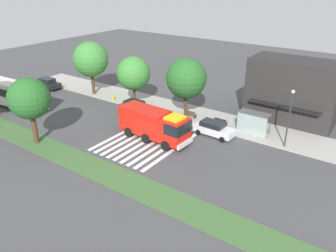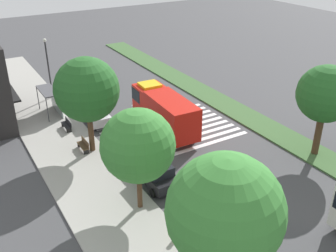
{
  "view_description": "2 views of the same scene",
  "coord_description": "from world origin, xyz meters",
  "px_view_note": "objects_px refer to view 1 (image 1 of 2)",
  "views": [
    {
      "loc": [
        20.99,
        -26.01,
        16.86
      ],
      "look_at": [
        1.27,
        1.9,
        1.3
      ],
      "focal_mm": 35.67,
      "sensor_mm": 36.0,
      "label": 1
    },
    {
      "loc": [
        -26.68,
        16.16,
        16.17
      ],
      "look_at": [
        -1.05,
        0.9,
        1.18
      ],
      "focal_mm": 41.96,
      "sensor_mm": 36.0,
      "label": 2
    }
  ],
  "objects_px": {
    "transit_bus": "(12,93)",
    "sidewalk_tree_center": "(186,78)",
    "parked_car_east": "(214,129)",
    "bench_west_of_shelter": "(190,114)",
    "fire_truck": "(156,124)",
    "bus_stop_shelter": "(253,119)",
    "sidewalk_tree_far_west": "(91,59)",
    "parked_car_west": "(48,83)",
    "sidewalk_tree_west": "(133,73)",
    "fire_hydrant": "(113,98)",
    "median_tree_west": "(29,99)",
    "bench_near_shelter": "(221,122)",
    "parked_car_mid": "(135,107)",
    "street_lamp": "(290,114)"
  },
  "relations": [
    {
      "from": "bench_west_of_shelter",
      "to": "sidewalk_tree_center",
      "type": "height_order",
      "value": "sidewalk_tree_center"
    },
    {
      "from": "parked_car_east",
      "to": "fire_hydrant",
      "type": "bearing_deg",
      "value": 175.75
    },
    {
      "from": "parked_car_west",
      "to": "transit_bus",
      "type": "bearing_deg",
      "value": -68.3
    },
    {
      "from": "median_tree_west",
      "to": "fire_hydrant",
      "type": "bearing_deg",
      "value": 100.0
    },
    {
      "from": "bus_stop_shelter",
      "to": "sidewalk_tree_far_west",
      "type": "distance_m",
      "value": 25.64
    },
    {
      "from": "bench_near_shelter",
      "to": "sidewalk_tree_center",
      "type": "bearing_deg",
      "value": -172.85
    },
    {
      "from": "parked_car_west",
      "to": "transit_bus",
      "type": "distance_m",
      "value": 8.58
    },
    {
      "from": "parked_car_mid",
      "to": "sidewalk_tree_far_west",
      "type": "distance_m",
      "value": 11.41
    },
    {
      "from": "bench_west_of_shelter",
      "to": "street_lamp",
      "type": "relative_size",
      "value": 0.25
    },
    {
      "from": "sidewalk_tree_west",
      "to": "fire_truck",
      "type": "bearing_deg",
      "value": -37.63
    },
    {
      "from": "bench_near_shelter",
      "to": "sidewalk_tree_far_west",
      "type": "bearing_deg",
      "value": -178.42
    },
    {
      "from": "parked_car_west",
      "to": "sidewalk_tree_west",
      "type": "relative_size",
      "value": 0.65
    },
    {
      "from": "parked_car_mid",
      "to": "sidewalk_tree_center",
      "type": "height_order",
      "value": "sidewalk_tree_center"
    },
    {
      "from": "sidewalk_tree_far_west",
      "to": "parked_car_mid",
      "type": "bearing_deg",
      "value": -12.13
    },
    {
      "from": "transit_bus",
      "to": "bus_stop_shelter",
      "type": "xyz_separation_m",
      "value": [
        30.53,
        10.75,
        -0.21
      ]
    },
    {
      "from": "parked_car_east",
      "to": "transit_bus",
      "type": "relative_size",
      "value": 0.4
    },
    {
      "from": "parked_car_west",
      "to": "bus_stop_shelter",
      "type": "bearing_deg",
      "value": 5.61
    },
    {
      "from": "bench_west_of_shelter",
      "to": "sidewalk_tree_far_west",
      "type": "height_order",
      "value": "sidewalk_tree_far_west"
    },
    {
      "from": "sidewalk_tree_far_west",
      "to": "fire_hydrant",
      "type": "bearing_deg",
      "value": -6.26
    },
    {
      "from": "sidewalk_tree_west",
      "to": "fire_hydrant",
      "type": "height_order",
      "value": "sidewalk_tree_west"
    },
    {
      "from": "transit_bus",
      "to": "sidewalk_tree_center",
      "type": "height_order",
      "value": "sidewalk_tree_center"
    },
    {
      "from": "parked_car_east",
      "to": "parked_car_west",
      "type": "bearing_deg",
      "value": -178.66
    },
    {
      "from": "fire_hydrant",
      "to": "sidewalk_tree_center",
      "type": "bearing_deg",
      "value": 2.36
    },
    {
      "from": "parked_car_mid",
      "to": "sidewalk_tree_far_west",
      "type": "relative_size",
      "value": 0.56
    },
    {
      "from": "parked_car_east",
      "to": "bench_west_of_shelter",
      "type": "relative_size",
      "value": 2.95
    },
    {
      "from": "parked_car_west",
      "to": "parked_car_mid",
      "type": "height_order",
      "value": "parked_car_mid"
    },
    {
      "from": "parked_car_west",
      "to": "fire_hydrant",
      "type": "height_order",
      "value": "parked_car_west"
    },
    {
      "from": "fire_truck",
      "to": "bus_stop_shelter",
      "type": "xyz_separation_m",
      "value": [
        8.18,
        7.51,
        -0.08
      ]
    },
    {
      "from": "parked_car_west",
      "to": "bus_stop_shelter",
      "type": "relative_size",
      "value": 1.26
    },
    {
      "from": "street_lamp",
      "to": "sidewalk_tree_far_west",
      "type": "distance_m",
      "value": 29.53
    },
    {
      "from": "fire_truck",
      "to": "fire_hydrant",
      "type": "xyz_separation_m",
      "value": [
        -12.65,
        6.4,
        -1.48
      ]
    },
    {
      "from": "fire_truck",
      "to": "sidewalk_tree_west",
      "type": "height_order",
      "value": "sidewalk_tree_west"
    },
    {
      "from": "bus_stop_shelter",
      "to": "median_tree_west",
      "type": "distance_m",
      "value": 24.31
    },
    {
      "from": "parked_car_mid",
      "to": "transit_bus",
      "type": "xyz_separation_m",
      "value": [
        -15.39,
        -7.94,
        1.21
      ]
    },
    {
      "from": "sidewalk_tree_center",
      "to": "fire_hydrant",
      "type": "relative_size",
      "value": 11.04
    },
    {
      "from": "parked_car_west",
      "to": "fire_hydrant",
      "type": "distance_m",
      "value": 12.85
    },
    {
      "from": "fire_hydrant",
      "to": "bench_west_of_shelter",
      "type": "bearing_deg",
      "value": 4.98
    },
    {
      "from": "fire_hydrant",
      "to": "bench_near_shelter",
      "type": "bearing_deg",
      "value": 3.7
    },
    {
      "from": "transit_bus",
      "to": "bench_west_of_shelter",
      "type": "relative_size",
      "value": 7.47
    },
    {
      "from": "parked_car_west",
      "to": "median_tree_west",
      "type": "bearing_deg",
      "value": -39.3
    },
    {
      "from": "transit_bus",
      "to": "street_lamp",
      "type": "height_order",
      "value": "street_lamp"
    },
    {
      "from": "sidewalk_tree_far_west",
      "to": "bench_west_of_shelter",
      "type": "bearing_deg",
      "value": 1.98
    },
    {
      "from": "parked_car_east",
      "to": "bench_near_shelter",
      "type": "height_order",
      "value": "parked_car_east"
    },
    {
      "from": "sidewalk_tree_far_west",
      "to": "bus_stop_shelter",
      "type": "bearing_deg",
      "value": 1.37
    },
    {
      "from": "fire_truck",
      "to": "median_tree_west",
      "type": "distance_m",
      "value": 13.38
    },
    {
      "from": "sidewalk_tree_center",
      "to": "bench_near_shelter",
      "type": "bearing_deg",
      "value": 7.15
    },
    {
      "from": "parked_car_west",
      "to": "median_tree_west",
      "type": "height_order",
      "value": "median_tree_west"
    },
    {
      "from": "sidewalk_tree_center",
      "to": "transit_bus",
      "type": "bearing_deg",
      "value": -155.1
    },
    {
      "from": "parked_car_east",
      "to": "sidewalk_tree_west",
      "type": "distance_m",
      "value": 14.34
    },
    {
      "from": "sidewalk_tree_far_west",
      "to": "fire_hydrant",
      "type": "xyz_separation_m",
      "value": [
        4.55,
        -0.5,
        -4.94
      ]
    }
  ]
}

